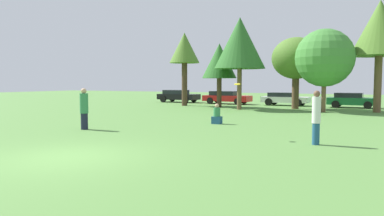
{
  "coord_description": "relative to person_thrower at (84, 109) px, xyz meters",
  "views": [
    {
      "loc": [
        7.78,
        -7.45,
        2.14
      ],
      "look_at": [
        1.06,
        5.75,
        1.07
      ],
      "focal_mm": 33.95,
      "sensor_mm": 36.0,
      "label": 1
    }
  ],
  "objects": [
    {
      "name": "tree_4",
      "position": [
        8.33,
        14.74,
        2.86
      ],
      "size": [
        4.04,
        4.04,
        5.83
      ],
      "color": "brown",
      "rests_on": "ground"
    },
    {
      "name": "parked_car_red",
      "position": [
        -1.31,
        20.53,
        -0.28
      ],
      "size": [
        4.62,
        2.01,
        1.24
      ],
      "rotation": [
        0.0,
        0.0,
        -0.03
      ],
      "color": "red",
      "rests_on": "ground"
    },
    {
      "name": "tree_2",
      "position": [
        2.23,
        14.32,
        4.13
      ],
      "size": [
        3.9,
        3.9,
        7.04
      ],
      "color": "brown",
      "rests_on": "ground"
    },
    {
      "name": "tree_3",
      "position": [
        5.96,
        16.87,
        3.0
      ],
      "size": [
        3.76,
        3.76,
        5.6
      ],
      "color": "brown",
      "rests_on": "ground"
    },
    {
      "name": "bystander_sitting",
      "position": [
        4.45,
        4.71,
        -0.52
      ],
      "size": [
        0.46,
        0.39,
        1.03
      ],
      "color": "navy",
      "rests_on": "ground"
    },
    {
      "name": "parked_car_black",
      "position": [
        -6.86,
        20.87,
        -0.24
      ],
      "size": [
        4.36,
        2.06,
        1.28
      ],
      "rotation": [
        0.0,
        0.0,
        -0.03
      ],
      "color": "black",
      "rests_on": "ground"
    },
    {
      "name": "parked_car_green",
      "position": [
        9.84,
        20.37,
        -0.28
      ],
      "size": [
        3.89,
        2.13,
        1.23
      ],
      "rotation": [
        0.0,
        0.0,
        -0.03
      ],
      "color": "#196633",
      "rests_on": "ground"
    },
    {
      "name": "tree_0",
      "position": [
        -3.7,
        16.44,
        4.07
      ],
      "size": [
        2.68,
        2.68,
        6.5
      ],
      "color": "#473323",
      "rests_on": "ground"
    },
    {
      "name": "person_catcher",
      "position": [
        9.86,
        0.57,
        0.02
      ],
      "size": [
        0.29,
        0.29,
        1.85
      ],
      "rotation": [
        0.0,
        0.0,
        -3.08
      ],
      "color": "navy",
      "rests_on": "ground"
    },
    {
      "name": "person_thrower",
      "position": [
        0.0,
        0.0,
        0.0
      ],
      "size": [
        0.37,
        0.37,
        1.85
      ],
      "rotation": [
        0.0,
        0.0,
        0.06
      ],
      "color": "#191E33",
      "rests_on": "ground"
    },
    {
      "name": "parked_car_white",
      "position": [
        4.27,
        20.74,
        -0.3
      ],
      "size": [
        4.22,
        2.01,
        1.17
      ],
      "rotation": [
        0.0,
        0.0,
        -0.03
      ],
      "color": "silver",
      "rests_on": "ground"
    },
    {
      "name": "ground_plane",
      "position": [
        3.87,
        -4.77,
        -0.93
      ],
      "size": [
        120.0,
        120.0,
        0.0
      ],
      "primitive_type": "plane",
      "color": "#54843D"
    },
    {
      "name": "frisbee",
      "position": [
        6.97,
        0.72,
        1.11
      ],
      "size": [
        0.23,
        0.23,
        0.07
      ],
      "color": "yellow"
    },
    {
      "name": "tree_5",
      "position": [
        11.71,
        16.17,
        4.84
      ],
      "size": [
        3.83,
        3.83,
        7.76
      ],
      "color": "brown",
      "rests_on": "ground"
    },
    {
      "name": "tree_1",
      "position": [
        -0.18,
        16.06,
        2.91
      ],
      "size": [
        2.91,
        2.91,
        5.35
      ],
      "color": "#473323",
      "rests_on": "ground"
    }
  ]
}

